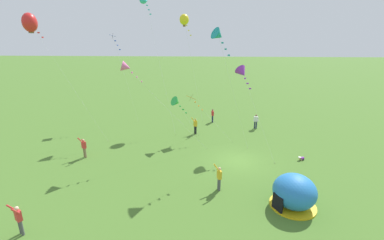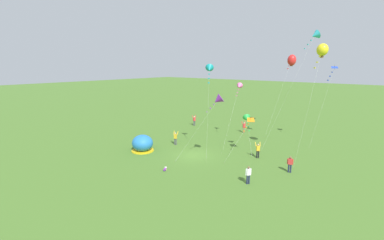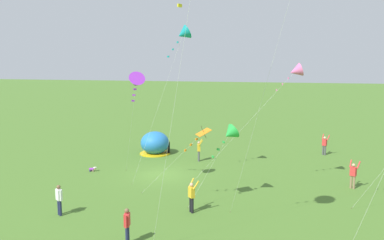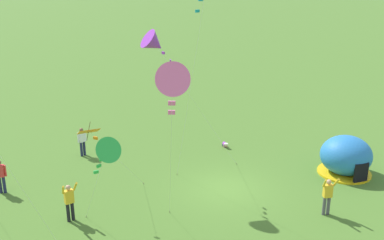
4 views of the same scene
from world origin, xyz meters
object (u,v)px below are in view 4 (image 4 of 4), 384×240
at_px(popup_tent, 346,156).
at_px(kite_purple, 155,44).
at_px(person_strolling, 69,200).
at_px(kite_orange, 92,135).
at_px(person_near_tent, 1,175).
at_px(person_with_toddler, 82,140).
at_px(person_arms_raised, 328,195).
at_px(toddler_crawling, 225,145).
at_px(kite_pink, 172,81).
at_px(kite_green, 106,151).

distance_m(popup_tent, kite_purple, 11.71).
xyz_separation_m(person_strolling, kite_orange, (-1.32, 0.16, 3.15)).
height_order(person_near_tent, person_with_toddler, same).
height_order(popup_tent, kite_purple, kite_purple).
distance_m(kite_orange, kite_purple, 5.68).
xyz_separation_m(person_arms_raised, kite_orange, (9.73, 2.46, 3.15)).
bearing_deg(person_strolling, popup_tent, -151.31).
distance_m(toddler_crawling, kite_pink, 16.75).
relative_size(toddler_crawling, person_near_tent, 0.32).
distance_m(kite_green, kite_purple, 6.83).
bearing_deg(kite_purple, person_near_tent, 19.28).
bearing_deg(kite_green, toddler_crawling, -107.07).
height_order(person_with_toddler, kite_green, kite_green).
relative_size(kite_orange, kite_purple, 0.62).
xyz_separation_m(person_arms_raised, person_with_toddler, (13.30, -4.63, -0.03)).
bearing_deg(person_strolling, person_with_toddler, -72.00).
xyz_separation_m(kite_green, kite_purple, (-0.42, -6.14, 2.97)).
bearing_deg(toddler_crawling, person_arms_raised, 125.46).
bearing_deg(kite_orange, person_strolling, -6.72).
distance_m(kite_pink, kite_purple, 10.24).
distance_m(person_arms_raised, kite_orange, 10.52).
height_order(person_near_tent, kite_green, kite_green).
relative_size(person_near_tent, kite_green, 0.36).
relative_size(person_strolling, kite_green, 0.40).
xyz_separation_m(popup_tent, kite_purple, (9.69, 2.43, 6.12)).
xyz_separation_m(person_near_tent, kite_green, (-6.80, 3.61, 3.18)).
distance_m(toddler_crawling, person_with_toddler, 8.58).
distance_m(toddler_crawling, kite_orange, 11.43).
bearing_deg(person_arms_raised, person_strolling, 11.77).
relative_size(person_arms_raised, kite_purple, 0.24).
height_order(toddler_crawling, person_with_toddler, person_with_toddler).
bearing_deg(kite_pink, popup_tent, -119.17).
bearing_deg(person_with_toddler, kite_green, 118.50).
bearing_deg(person_arms_raised, popup_tent, -108.17).
xyz_separation_m(person_near_tent, person_with_toddler, (-2.12, -5.02, 0.00)).
relative_size(toddler_crawling, kite_purple, 0.07).
height_order(person_arms_raised, kite_orange, kite_orange).
relative_size(popup_tent, person_near_tent, 1.63).
height_order(kite_green, kite_purple, kite_purple).
xyz_separation_m(person_near_tent, kite_pink, (-10.08, 7.28, 6.83)).
height_order(popup_tent, kite_orange, kite_orange).
bearing_deg(kite_orange, toddler_crawling, -115.24).
bearing_deg(popup_tent, kite_green, 40.28).
distance_m(toddler_crawling, kite_purple, 9.13).
bearing_deg(person_with_toddler, toddler_crawling, -162.21).
bearing_deg(kite_orange, popup_tent, -147.98).
bearing_deg(kite_pink, person_near_tent, -35.86).
bearing_deg(person_strolling, kite_green, 145.06).
height_order(person_arms_raised, person_with_toddler, person_arms_raised).
xyz_separation_m(popup_tent, person_strolling, (12.54, 6.86, 0.00)).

